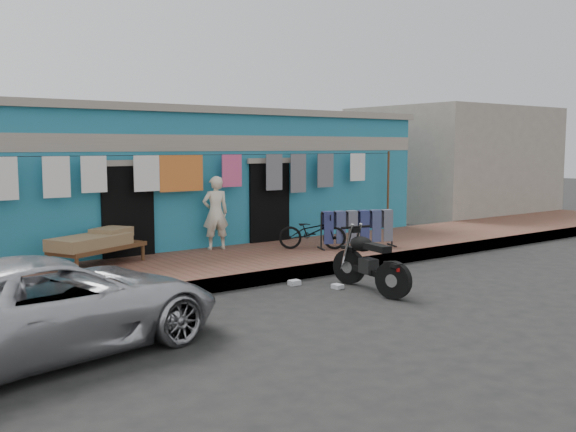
% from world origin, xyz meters
% --- Properties ---
extents(ground, '(80.00, 80.00, 0.00)m').
position_xyz_m(ground, '(0.00, 0.00, 0.00)').
color(ground, black).
rests_on(ground, ground).
extents(sidewalk, '(28.00, 3.00, 0.25)m').
position_xyz_m(sidewalk, '(0.00, 3.00, 0.12)').
color(sidewalk, brown).
rests_on(sidewalk, ground).
extents(curb, '(28.00, 0.10, 0.25)m').
position_xyz_m(curb, '(0.00, 1.55, 0.12)').
color(curb, gray).
rests_on(curb, ground).
extents(building, '(12.20, 5.20, 3.36)m').
position_xyz_m(building, '(-0.00, 6.99, 1.69)').
color(building, teal).
rests_on(building, ground).
extents(neighbor_right, '(6.00, 5.00, 3.80)m').
position_xyz_m(neighbor_right, '(11.00, 7.00, 1.90)').
color(neighbor_right, '#9E9384').
rests_on(neighbor_right, ground).
extents(clothesline, '(10.06, 0.06, 2.10)m').
position_xyz_m(clothesline, '(-0.45, 4.25, 1.83)').
color(clothesline, brown).
rests_on(clothesline, sidewalk).
extents(car, '(4.66, 2.74, 1.23)m').
position_xyz_m(car, '(-5.13, -0.11, 0.62)').
color(car, '#B9B8BE').
rests_on(car, ground).
extents(seated_person, '(0.64, 0.49, 1.59)m').
position_xyz_m(seated_person, '(-0.32, 4.20, 1.05)').
color(seated_person, beige).
rests_on(seated_person, sidewalk).
extents(bicycle, '(1.45, 1.32, 0.94)m').
position_xyz_m(bicycle, '(1.38, 2.96, 0.72)').
color(bicycle, black).
rests_on(bicycle, sidewalk).
extents(motorcycle, '(1.11, 1.85, 1.08)m').
position_xyz_m(motorcycle, '(0.30, 0.04, 0.54)').
color(motorcycle, black).
rests_on(motorcycle, ground).
extents(charpoy, '(2.57, 2.31, 0.64)m').
position_xyz_m(charpoy, '(-3.07, 3.84, 0.57)').
color(charpoy, brown).
rests_on(charpoy, sidewalk).
extents(jeans_rack, '(2.01, 1.51, 0.85)m').
position_xyz_m(jeans_rack, '(2.30, 2.53, 0.68)').
color(jeans_rack, black).
rests_on(jeans_rack, sidewalk).
extents(litter_a, '(0.20, 0.16, 0.09)m').
position_xyz_m(litter_a, '(-0.45, 1.20, 0.04)').
color(litter_a, silver).
rests_on(litter_a, ground).
extents(litter_b, '(0.19, 0.18, 0.07)m').
position_xyz_m(litter_b, '(1.18, 1.20, 0.04)').
color(litter_b, silver).
rests_on(litter_b, ground).
extents(litter_c, '(0.16, 0.20, 0.07)m').
position_xyz_m(litter_c, '(-0.01, 0.53, 0.04)').
color(litter_c, silver).
rests_on(litter_c, ground).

